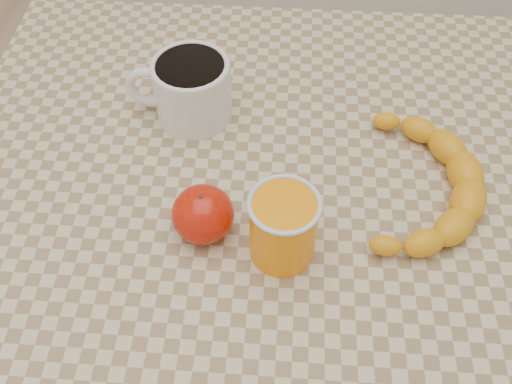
# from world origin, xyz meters

# --- Properties ---
(table) EXTENTS (0.80, 0.80, 0.75)m
(table) POSITION_xyz_m (0.00, 0.00, 0.66)
(table) COLOR #C5B18B
(table) RESTS_ON ground
(coffee_mug) EXTENTS (0.14, 0.11, 0.09)m
(coffee_mug) POSITION_xyz_m (-0.10, 0.15, 0.80)
(coffee_mug) COLOR white
(coffee_mug) RESTS_ON table
(orange_juice_glass) EXTENTS (0.08, 0.08, 0.09)m
(orange_juice_glass) POSITION_xyz_m (0.03, -0.07, 0.80)
(orange_juice_glass) COLOR orange
(orange_juice_glass) RESTS_ON table
(apple) EXTENTS (0.07, 0.07, 0.07)m
(apple) POSITION_xyz_m (-0.06, -0.05, 0.78)
(apple) COLOR #A90E05
(apple) RESTS_ON table
(banana) EXTENTS (0.31, 0.35, 0.04)m
(banana) POSITION_xyz_m (0.20, 0.03, 0.77)
(banana) COLOR #F7A715
(banana) RESTS_ON table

